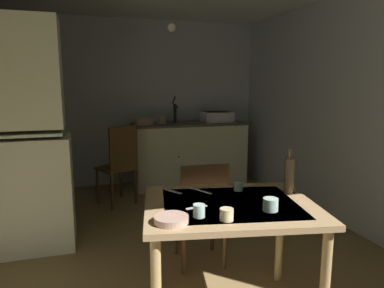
# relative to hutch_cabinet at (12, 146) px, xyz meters

# --- Properties ---
(ground_plane) EXTENTS (5.40, 5.40, 0.00)m
(ground_plane) POSITION_rel_hutch_cabinet_xyz_m (1.35, -0.30, -0.97)
(ground_plane) COLOR olive
(wall_back) EXTENTS (3.81, 0.10, 2.43)m
(wall_back) POSITION_rel_hutch_cabinet_xyz_m (1.35, 1.95, 0.25)
(wall_back) COLOR silver
(wall_back) RESTS_ON ground
(wall_right) EXTENTS (0.10, 4.50, 2.43)m
(wall_right) POSITION_rel_hutch_cabinet_xyz_m (3.26, -0.30, 0.25)
(wall_right) COLOR silver
(wall_right) RESTS_ON ground
(hutch_cabinet) EXTENTS (0.97, 0.45, 2.06)m
(hutch_cabinet) POSITION_rel_hutch_cabinet_xyz_m (0.00, 0.00, 0.00)
(hutch_cabinet) COLOR beige
(hutch_cabinet) RESTS_ON ground
(counter_cabinet) EXTENTS (1.67, 0.64, 0.94)m
(counter_cabinet) POSITION_rel_hutch_cabinet_xyz_m (2.09, 1.58, -0.50)
(counter_cabinet) COLOR beige
(counter_cabinet) RESTS_ON ground
(sink_basin) EXTENTS (0.44, 0.34, 0.15)m
(sink_basin) POSITION_rel_hutch_cabinet_xyz_m (2.53, 1.58, 0.05)
(sink_basin) COLOR white
(sink_basin) RESTS_ON counter_cabinet
(hand_pump) EXTENTS (0.05, 0.27, 0.39)m
(hand_pump) POSITION_rel_hutch_cabinet_xyz_m (1.89, 1.62, 0.14)
(hand_pump) COLOR #232328
(hand_pump) RESTS_ON counter_cabinet
(mixing_bowl_counter) EXTENTS (0.28, 0.28, 0.09)m
(mixing_bowl_counter) POSITION_rel_hutch_cabinet_xyz_m (1.41, 1.53, 0.02)
(mixing_bowl_counter) COLOR tan
(mixing_bowl_counter) RESTS_ON counter_cabinet
(stoneware_crock) EXTENTS (0.13, 0.13, 0.11)m
(stoneware_crock) POSITION_rel_hutch_cabinet_xyz_m (1.68, 1.60, 0.03)
(stoneware_crock) COLOR beige
(stoneware_crock) RESTS_ON counter_cabinet
(dining_table) EXTENTS (1.19, 1.01, 0.76)m
(dining_table) POSITION_rel_hutch_cabinet_xyz_m (1.47, -1.39, -0.30)
(dining_table) COLOR tan
(dining_table) RESTS_ON ground
(chair_far_side) EXTENTS (0.43, 0.43, 0.89)m
(chair_far_side) POSITION_rel_hutch_cabinet_xyz_m (1.49, -0.75, -0.49)
(chair_far_side) COLOR #4E351F
(chair_far_side) RESTS_ON ground
(chair_by_counter) EXTENTS (0.54, 0.54, 1.00)m
(chair_by_counter) POSITION_rel_hutch_cabinet_xyz_m (0.99, 0.95, -0.44)
(chair_by_counter) COLOR #513C1C
(chair_by_counter) RESTS_ON ground
(serving_bowl_wide) EXTENTS (0.19, 0.19, 0.04)m
(serving_bowl_wide) POSITION_rel_hutch_cabinet_xyz_m (1.04, -1.59, -0.18)
(serving_bowl_wide) COLOR tan
(serving_bowl_wide) RESTS_ON dining_table
(teacup_mint) EXTENTS (0.07, 0.07, 0.07)m
(teacup_mint) POSITION_rel_hutch_cabinet_xyz_m (1.21, -1.55, -0.17)
(teacup_mint) COLOR #ADD1C1
(teacup_mint) RESTS_ON dining_table
(mug_dark) EXTENTS (0.09, 0.09, 0.07)m
(mug_dark) POSITION_rel_hutch_cabinet_xyz_m (1.64, -1.58, -0.16)
(mug_dark) COLOR #ADD1C1
(mug_dark) RESTS_ON dining_table
(mug_tall) EXTENTS (0.06, 0.06, 0.06)m
(mug_tall) POSITION_rel_hutch_cabinet_xyz_m (1.62, -1.17, -0.17)
(mug_tall) COLOR #ADD1C1
(mug_tall) RESTS_ON dining_table
(teacup_cream) EXTENTS (0.07, 0.07, 0.07)m
(teacup_cream) POSITION_rel_hutch_cabinet_xyz_m (1.34, -1.64, -0.17)
(teacup_cream) COLOR beige
(teacup_cream) RESTS_ON dining_table
(glass_bottle) EXTENTS (0.07, 0.07, 0.31)m
(glass_bottle) POSITION_rel_hutch_cabinet_xyz_m (1.93, -1.32, -0.07)
(glass_bottle) COLOR olive
(glass_bottle) RESTS_ON dining_table
(table_knife) EXTENTS (0.11, 0.20, 0.00)m
(table_knife) POSITION_rel_hutch_cabinet_xyz_m (1.37, -1.10, -0.20)
(table_knife) COLOR silver
(table_knife) RESTS_ON dining_table
(teaspoon_near_bowl) EXTENTS (0.10, 0.14, 0.00)m
(teaspoon_near_bowl) POSITION_rel_hutch_cabinet_xyz_m (1.18, -1.06, -0.20)
(teaspoon_near_bowl) COLOR beige
(teaspoon_near_bowl) RESTS_ON dining_table
(teaspoon_by_cup) EXTENTS (0.14, 0.04, 0.00)m
(teaspoon_by_cup) POSITION_rel_hutch_cabinet_xyz_m (1.24, -1.41, -0.20)
(teaspoon_by_cup) COLOR beige
(teaspoon_by_cup) RESTS_ON dining_table
(pendant_bulb) EXTENTS (0.08, 0.08, 0.08)m
(pendant_bulb) POSITION_rel_hutch_cabinet_xyz_m (1.46, 0.07, 1.07)
(pendant_bulb) COLOR #F9EFCC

